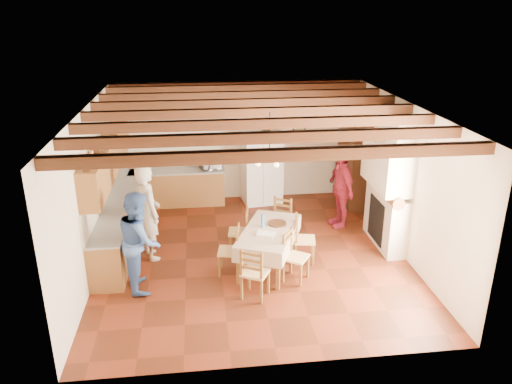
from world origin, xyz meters
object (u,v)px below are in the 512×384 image
at_px(dining_table, 269,234).
at_px(chair_left_near, 229,250).
at_px(chair_left_far, 239,231).
at_px(person_man, 148,212).
at_px(hutch, 353,164).
at_px(chair_end_near, 255,272).
at_px(chair_right_near, 296,256).
at_px(refrigerator, 261,166).
at_px(chair_end_far, 280,221).
at_px(microwave, 211,163).
at_px(person_woman_red, 341,189).
at_px(chair_right_far, 305,239).
at_px(person_woman_blue, 140,241).

bearing_deg(dining_table, chair_left_near, -166.67).
bearing_deg(dining_table, chair_left_far, 130.11).
relative_size(dining_table, person_man, 1.02).
bearing_deg(chair_left_near, hutch, 142.57).
relative_size(chair_left_far, chair_end_near, 1.00).
bearing_deg(chair_right_near, person_man, 99.01).
height_order(refrigerator, chair_left_far, refrigerator).
xyz_separation_m(dining_table, chair_left_near, (-0.77, -0.18, -0.21)).
relative_size(chair_end_far, microwave, 1.92).
xyz_separation_m(chair_left_far, person_woman_red, (2.38, 1.06, 0.41)).
bearing_deg(hutch, chair_right_far, -125.98).
bearing_deg(chair_end_far, hutch, 71.44).
distance_m(chair_left_near, chair_right_far, 1.52).
distance_m(chair_left_far, person_man, 1.82).
xyz_separation_m(hutch, dining_table, (-2.50, -2.89, -0.37)).
bearing_deg(chair_end_near, chair_end_far, -82.51).
xyz_separation_m(refrigerator, person_woman_blue, (-2.63, -3.80, -0.03)).
bearing_deg(chair_right_far, person_man, 89.95).
xyz_separation_m(dining_table, chair_right_far, (0.72, 0.11, -0.21)).
xyz_separation_m(chair_left_far, person_man, (-1.75, 0.03, 0.48)).
distance_m(dining_table, chair_right_near, 0.73).
xyz_separation_m(chair_end_near, person_man, (-1.89, 1.68, 0.48)).
bearing_deg(chair_right_far, chair_left_far, 78.12).
relative_size(chair_left_near, person_woman_blue, 0.53).
height_order(chair_right_far, person_woman_blue, person_woman_blue).
bearing_deg(chair_right_far, chair_end_far, 32.18).
bearing_deg(chair_end_far, dining_table, -81.72).
xyz_separation_m(refrigerator, chair_end_near, (-0.68, -4.37, -0.45)).
xyz_separation_m(refrigerator, chair_right_far, (0.43, -3.23, -0.45)).
height_order(hutch, dining_table, hutch).
distance_m(refrigerator, person_woman_red, 2.28).
distance_m(hutch, person_man, 5.27).
bearing_deg(chair_right_near, person_woman_red, 0.76).
relative_size(chair_left_near, chair_end_near, 1.00).
distance_m(refrigerator, chair_end_near, 4.45).
xyz_separation_m(chair_right_near, chair_right_far, (0.31, 0.68, 0.00)).
xyz_separation_m(dining_table, chair_left_far, (-0.52, 0.62, -0.21)).
relative_size(refrigerator, person_woman_red, 1.05).
bearing_deg(chair_end_near, person_woman_blue, 11.71).
bearing_deg(chair_end_far, person_man, -143.64).
relative_size(chair_end_near, person_woman_blue, 0.53).
distance_m(refrigerator, person_man, 3.72).
bearing_deg(chair_right_near, microwave, 52.59).
distance_m(person_man, microwave, 3.05).
bearing_deg(person_woman_blue, chair_left_near, -89.36).
xyz_separation_m(chair_right_far, chair_end_far, (-0.35, 0.86, 0.00)).
xyz_separation_m(chair_end_near, person_woman_red, (2.24, 2.71, 0.41)).
xyz_separation_m(hutch, microwave, (-3.46, 0.51, -0.02)).
distance_m(hutch, chair_end_far, 2.92).
bearing_deg(dining_table, person_man, 164.00).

